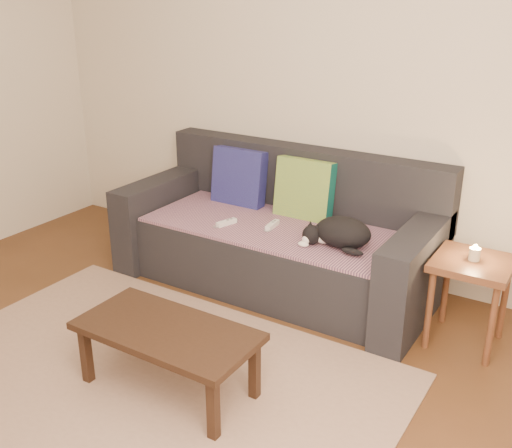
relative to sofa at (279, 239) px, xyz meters
name	(u,v)px	position (x,y,z in m)	size (l,w,h in m)	color
ground	(116,405)	(0.00, -1.57, -0.31)	(4.50, 4.50, 0.00)	brown
back_wall	(313,81)	(0.00, 0.43, 0.99)	(4.50, 0.04, 2.60)	beige
sofa	(279,239)	(0.00, 0.00, 0.00)	(2.10, 0.94, 0.87)	#232328
throw_blanket	(272,226)	(0.00, -0.09, 0.12)	(1.66, 0.74, 0.02)	#382444
cushion_navy	(239,177)	(-0.43, 0.17, 0.32)	(0.40, 0.10, 0.40)	#181251
cushion_green	(304,189)	(0.09, 0.17, 0.32)	(0.40, 0.10, 0.40)	#0C524C
cat	(340,233)	(0.52, -0.18, 0.22)	(0.43, 0.32, 0.18)	black
wii_remote_a	(227,223)	(-0.26, -0.25, 0.15)	(0.15, 0.04, 0.03)	white
wii_remote_b	(272,225)	(0.02, -0.13, 0.15)	(0.15, 0.04, 0.03)	white
side_table	(471,275)	(1.27, -0.12, 0.11)	(0.41, 0.41, 0.51)	brown
candle	(475,254)	(1.27, -0.12, 0.24)	(0.06, 0.06, 0.09)	beige
rug	(137,387)	(0.00, -1.42, -0.30)	(2.50, 1.80, 0.01)	#A1826E
coffee_table	(167,336)	(0.15, -1.34, 0.00)	(0.89, 0.45, 0.36)	black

